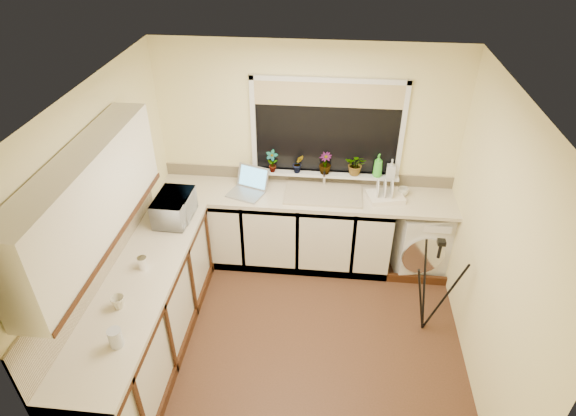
{
  "coord_description": "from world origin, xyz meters",
  "views": [
    {
      "loc": [
        0.27,
        -3.14,
        3.65
      ],
      "look_at": [
        -0.11,
        0.55,
        1.15
      ],
      "focal_mm": 29.85,
      "sensor_mm": 36.0,
      "label": 1
    }
  ],
  "objects_px": {
    "steel_jar": "(143,263)",
    "cup_back": "(403,192)",
    "tripod": "(431,287)",
    "plant_d": "(356,164)",
    "washing_machine": "(420,238)",
    "plant_c": "(325,163)",
    "cup_left": "(118,302)",
    "kettle": "(168,218)",
    "microwave": "(174,208)",
    "plant_b": "(298,164)",
    "dish_rack": "(385,197)",
    "soap_bottle_clear": "(391,169)",
    "soap_bottle_green": "(378,166)",
    "glass_jug": "(116,338)",
    "plant_a": "(272,161)",
    "laptop": "(249,186)"
  },
  "relations": [
    {
      "from": "dish_rack",
      "to": "glass_jug",
      "type": "bearing_deg",
      "value": -147.18
    },
    {
      "from": "plant_c",
      "to": "soap_bottle_green",
      "type": "distance_m",
      "value": 0.56
    },
    {
      "from": "plant_c",
      "to": "cup_back",
      "type": "relative_size",
      "value": 2.15
    },
    {
      "from": "plant_c",
      "to": "plant_d",
      "type": "distance_m",
      "value": 0.33
    },
    {
      "from": "dish_rack",
      "to": "microwave",
      "type": "bearing_deg",
      "value": -178.28
    },
    {
      "from": "steel_jar",
      "to": "plant_c",
      "type": "xyz_separation_m",
      "value": [
        1.51,
        1.55,
        0.21
      ]
    },
    {
      "from": "laptop",
      "to": "plant_a",
      "type": "height_order",
      "value": "plant_a"
    },
    {
      "from": "microwave",
      "to": "plant_b",
      "type": "bearing_deg",
      "value": -53.81
    },
    {
      "from": "glass_jug",
      "to": "soap_bottle_clear",
      "type": "distance_m",
      "value": 3.17
    },
    {
      "from": "laptop",
      "to": "cup_back",
      "type": "bearing_deg",
      "value": 22.41
    },
    {
      "from": "washing_machine",
      "to": "kettle",
      "type": "bearing_deg",
      "value": -174.15
    },
    {
      "from": "steel_jar",
      "to": "plant_d",
      "type": "distance_m",
      "value": 2.42
    },
    {
      "from": "kettle",
      "to": "tripod",
      "type": "xyz_separation_m",
      "value": [
        2.53,
        -0.21,
        -0.46
      ]
    },
    {
      "from": "microwave",
      "to": "washing_machine",
      "type": "bearing_deg",
      "value": -74.92
    },
    {
      "from": "washing_machine",
      "to": "plant_b",
      "type": "xyz_separation_m",
      "value": [
        -1.39,
        0.19,
        0.76
      ]
    },
    {
      "from": "plant_d",
      "to": "glass_jug",
      "type": "bearing_deg",
      "value": -125.82
    },
    {
      "from": "microwave",
      "to": "plant_d",
      "type": "bearing_deg",
      "value": -63.75
    },
    {
      "from": "microwave",
      "to": "plant_c",
      "type": "xyz_separation_m",
      "value": [
        1.44,
        0.8,
        0.14
      ]
    },
    {
      "from": "cup_left",
      "to": "kettle",
      "type": "bearing_deg",
      "value": 86.84
    },
    {
      "from": "dish_rack",
      "to": "plant_d",
      "type": "distance_m",
      "value": 0.47
    },
    {
      "from": "plant_d",
      "to": "soap_bottle_green",
      "type": "relative_size",
      "value": 0.96
    },
    {
      "from": "steel_jar",
      "to": "dish_rack",
      "type": "bearing_deg",
      "value": 31.58
    },
    {
      "from": "plant_a",
      "to": "cup_back",
      "type": "xyz_separation_m",
      "value": [
        1.42,
        -0.1,
        -0.23
      ]
    },
    {
      "from": "cup_back",
      "to": "cup_left",
      "type": "relative_size",
      "value": 1.0
    },
    {
      "from": "steel_jar",
      "to": "cup_back",
      "type": "xyz_separation_m",
      "value": [
        2.35,
        1.42,
        -0.01
      ]
    },
    {
      "from": "plant_a",
      "to": "plant_b",
      "type": "distance_m",
      "value": 0.29
    },
    {
      "from": "tripod",
      "to": "plant_d",
      "type": "bearing_deg",
      "value": 137.77
    },
    {
      "from": "soap_bottle_clear",
      "to": "soap_bottle_green",
      "type": "bearing_deg",
      "value": 174.31
    },
    {
      "from": "washing_machine",
      "to": "steel_jar",
      "type": "relative_size",
      "value": 7.01
    },
    {
      "from": "plant_c",
      "to": "tripod",
      "type": "bearing_deg",
      "value": -47.48
    },
    {
      "from": "microwave",
      "to": "cup_back",
      "type": "relative_size",
      "value": 4.25
    },
    {
      "from": "kettle",
      "to": "plant_d",
      "type": "relative_size",
      "value": 0.83
    },
    {
      "from": "plant_b",
      "to": "tripod",
      "type": "bearing_deg",
      "value": -40.3
    },
    {
      "from": "plant_c",
      "to": "plant_d",
      "type": "height_order",
      "value": "plant_d"
    },
    {
      "from": "dish_rack",
      "to": "cup_back",
      "type": "xyz_separation_m",
      "value": [
        0.19,
        0.1,
        0.02
      ]
    },
    {
      "from": "plant_a",
      "to": "plant_c",
      "type": "height_order",
      "value": "plant_a"
    },
    {
      "from": "dish_rack",
      "to": "kettle",
      "type": "bearing_deg",
      "value": -175.04
    },
    {
      "from": "washing_machine",
      "to": "plant_b",
      "type": "bearing_deg",
      "value": 162.05
    },
    {
      "from": "tripod",
      "to": "soap_bottle_green",
      "type": "xyz_separation_m",
      "value": [
        -0.5,
        1.15,
        0.63
      ]
    },
    {
      "from": "washing_machine",
      "to": "soap_bottle_green",
      "type": "xyz_separation_m",
      "value": [
        -0.54,
        0.19,
        0.78
      ]
    },
    {
      "from": "soap_bottle_clear",
      "to": "plant_c",
      "type": "bearing_deg",
      "value": 178.19
    },
    {
      "from": "glass_jug",
      "to": "plant_c",
      "type": "xyz_separation_m",
      "value": [
        1.4,
        2.39,
        0.2
      ]
    },
    {
      "from": "washing_machine",
      "to": "plant_a",
      "type": "bearing_deg",
      "value": 163.83
    },
    {
      "from": "glass_jug",
      "to": "steel_jar",
      "type": "height_order",
      "value": "glass_jug"
    },
    {
      "from": "plant_b",
      "to": "soap_bottle_green",
      "type": "xyz_separation_m",
      "value": [
        0.85,
        0.0,
        0.02
      ]
    },
    {
      "from": "plant_b",
      "to": "plant_d",
      "type": "distance_m",
      "value": 0.62
    },
    {
      "from": "soap_bottle_clear",
      "to": "cup_back",
      "type": "xyz_separation_m",
      "value": [
        0.14,
        -0.11,
        -0.21
      ]
    },
    {
      "from": "laptop",
      "to": "steel_jar",
      "type": "relative_size",
      "value": 4.05
    },
    {
      "from": "soap_bottle_green",
      "to": "soap_bottle_clear",
      "type": "height_order",
      "value": "soap_bottle_green"
    },
    {
      "from": "washing_machine",
      "to": "plant_c",
      "type": "relative_size",
      "value": 3.29
    }
  ]
}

